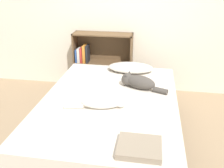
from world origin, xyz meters
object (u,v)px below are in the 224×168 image
object	(u,v)px
cat_light	(104,101)
cat_dark	(138,82)
bed	(110,119)
bookshelf	(101,61)
pillow	(131,68)

from	to	relation	value
cat_light	cat_dark	distance (m)	0.60
cat_light	bed	bearing A→B (deg)	72.05
bed	bookshelf	size ratio (longest dim) A/B	2.28
bed	cat_dark	distance (m)	0.53
cat_light	cat_dark	world-z (taller)	cat_dark
pillow	cat_light	bearing A→B (deg)	-99.36
pillow	bookshelf	bearing A→B (deg)	138.45
cat_dark	bookshelf	world-z (taller)	bookshelf
pillow	cat_dark	distance (m)	0.52
pillow	cat_light	world-z (taller)	cat_light
cat_light	bookshelf	distance (m)	1.51
bed	cat_light	bearing A→B (deg)	-96.76
bed	bookshelf	distance (m)	1.33
bed	bookshelf	bearing A→B (deg)	105.70
cat_dark	bed	bearing A→B (deg)	71.06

